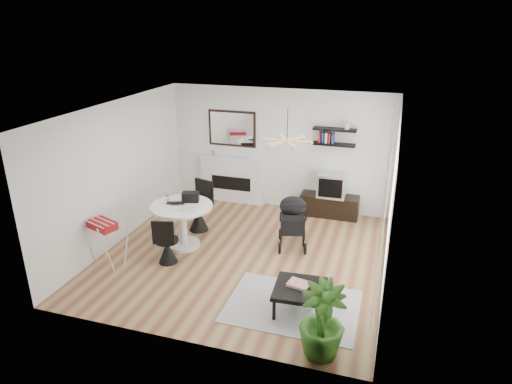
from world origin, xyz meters
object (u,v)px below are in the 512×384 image
(dining_table, at_px, (182,219))
(drying_rack, at_px, (107,240))
(fireplace, at_px, (232,174))
(coffee_table, at_px, (300,290))
(potted_plant, at_px, (322,321))
(stroller, at_px, (293,223))
(tv_console, at_px, (329,205))
(crt_tv, at_px, (332,185))

(dining_table, height_order, drying_rack, drying_rack)
(fireplace, xyz_separation_m, coffee_table, (2.44, -3.77, -0.33))
(coffee_table, relative_size, potted_plant, 0.77)
(fireplace, height_order, stroller, fireplace)
(stroller, xyz_separation_m, coffee_table, (0.59, -2.03, -0.09))
(coffee_table, bearing_deg, tv_console, 91.89)
(dining_table, distance_m, potted_plant, 3.75)
(stroller, height_order, coffee_table, stroller)
(crt_tv, xyz_separation_m, stroller, (-0.50, -1.58, -0.29))
(crt_tv, relative_size, potted_plant, 0.56)
(stroller, bearing_deg, coffee_table, -88.06)
(fireplace, relative_size, potted_plant, 2.05)
(crt_tv, relative_size, dining_table, 0.51)
(fireplace, bearing_deg, tv_console, -3.82)
(fireplace, distance_m, coffee_table, 4.50)
(tv_console, height_order, dining_table, dining_table)
(tv_console, bearing_deg, coffee_table, -88.11)
(fireplace, distance_m, drying_rack, 3.59)
(coffee_table, bearing_deg, drying_rack, 174.32)
(fireplace, xyz_separation_m, potted_plant, (2.91, -4.62, -0.16))
(fireplace, bearing_deg, dining_table, -92.74)
(tv_console, bearing_deg, crt_tv, -6.29)
(crt_tv, distance_m, potted_plant, 4.51)
(tv_console, relative_size, coffee_table, 1.57)
(dining_table, relative_size, potted_plant, 1.10)
(fireplace, distance_m, stroller, 2.56)
(crt_tv, bearing_deg, fireplace, 176.15)
(fireplace, xyz_separation_m, stroller, (1.86, -1.74, -0.24))
(dining_table, bearing_deg, crt_tv, 42.34)
(tv_console, relative_size, crt_tv, 2.14)
(stroller, relative_size, coffee_table, 1.30)
(tv_console, xyz_separation_m, drying_rack, (-3.40, -3.26, 0.22))
(dining_table, relative_size, drying_rack, 1.32)
(dining_table, height_order, stroller, stroller)
(tv_console, height_order, coffee_table, tv_console)
(crt_tv, height_order, drying_rack, crt_tv)
(drying_rack, bearing_deg, crt_tv, 63.86)
(dining_table, xyz_separation_m, coffee_table, (2.56, -1.36, -0.20))
(potted_plant, bearing_deg, stroller, 109.98)
(crt_tv, xyz_separation_m, coffee_table, (0.09, -3.61, -0.38))
(crt_tv, relative_size, coffee_table, 0.74)
(dining_table, relative_size, coffee_table, 1.43)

